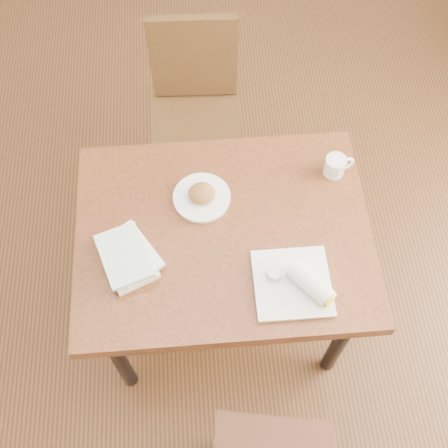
{
  "coord_description": "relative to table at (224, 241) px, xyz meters",
  "views": [
    {
      "loc": [
        -0.08,
        -1.01,
        2.58
      ],
      "look_at": [
        0.0,
        0.0,
        0.8
      ],
      "focal_mm": 45.0,
      "sensor_mm": 36.0,
      "label": 1
    }
  ],
  "objects": [
    {
      "name": "plate_burrito",
      "position": [
        0.24,
        -0.25,
        0.11
      ],
      "size": [
        0.27,
        0.27,
        0.09
      ],
      "color": "white",
      "rests_on": "table"
    },
    {
      "name": "room_walls",
      "position": [
        0.0,
        0.0,
        0.97
      ],
      "size": [
        4.02,
        5.02,
        2.8
      ],
      "color": "silver",
      "rests_on": "ground"
    },
    {
      "name": "coffee_mug",
      "position": [
        0.46,
        0.23,
        0.13
      ],
      "size": [
        0.12,
        0.08,
        0.08
      ],
      "color": "white",
      "rests_on": "table"
    },
    {
      "name": "book_stack",
      "position": [
        -0.35,
        -0.1,
        0.12
      ],
      "size": [
        0.26,
        0.28,
        0.06
      ],
      "color": "white",
      "rests_on": "table"
    },
    {
      "name": "table",
      "position": [
        0.0,
        0.0,
        0.0
      ],
      "size": [
        1.1,
        0.86,
        0.75
      ],
      "color": "#622D17",
      "rests_on": "ground"
    },
    {
      "name": "plate_scone",
      "position": [
        -0.07,
        0.14,
        0.11
      ],
      "size": [
        0.22,
        0.22,
        0.07
      ],
      "color": "white",
      "rests_on": "table"
    },
    {
      "name": "ground",
      "position": [
        0.0,
        0.0,
        -0.67
      ],
      "size": [
        4.0,
        5.0,
        0.01
      ],
      "primitive_type": "cube",
      "color": "#472814",
      "rests_on": "ground"
    },
    {
      "name": "chair_far",
      "position": [
        -0.07,
        0.82,
        -0.12
      ],
      "size": [
        0.44,
        0.44,
        0.95
      ],
      "color": "#3F2A12",
      "rests_on": "ground"
    }
  ]
}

